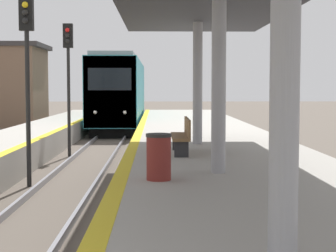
{
  "coord_description": "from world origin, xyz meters",
  "views": [
    {
      "loc": [
        2.35,
        -2.68,
        2.64
      ],
      "look_at": [
        2.77,
        18.38,
        1.18
      ],
      "focal_mm": 60.0,
      "sensor_mm": 36.0,
      "label": 1
    }
  ],
  "objects": [
    {
      "name": "signal_mid",
      "position": [
        -1.05,
        12.14,
        3.47
      ],
      "size": [
        0.36,
        0.31,
        5.01
      ],
      "color": "black",
      "rests_on": "ground"
    },
    {
      "name": "trash_bin",
      "position": [
        2.38,
        7.67,
        1.35
      ],
      "size": [
        0.48,
        0.48,
        0.87
      ],
      "color": "maroon",
      "rests_on": "platform_right"
    },
    {
      "name": "signal_far",
      "position": [
        -0.98,
        18.55,
        3.47
      ],
      "size": [
        0.36,
        0.31,
        5.01
      ],
      "color": "black",
      "rests_on": "ground"
    },
    {
      "name": "bench",
      "position": [
        3.02,
        11.82,
        1.41
      ],
      "size": [
        0.44,
        1.99,
        0.92
      ],
      "color": "brown",
      "rests_on": "platform_right"
    },
    {
      "name": "train",
      "position": [
        0.0,
        33.53,
        2.27
      ],
      "size": [
        2.69,
        16.57,
        4.47
      ],
      "color": "black",
      "rests_on": "ground"
    }
  ]
}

